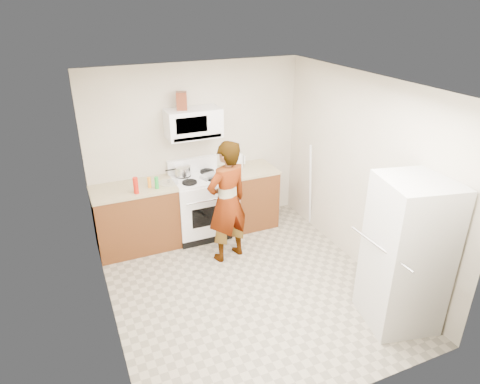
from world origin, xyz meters
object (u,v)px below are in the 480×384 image
gas_range (200,205)px  fridge (406,254)px  microwave (193,123)px  saucepan (182,171)px  person (227,202)px  kettle (238,161)px

gas_range → fridge: bearing=-62.2°
microwave → fridge: size_ratio=0.45×
fridge → microwave: bearing=129.2°
fridge → saucepan: (-1.60, 2.79, 0.17)m
gas_range → microwave: (0.00, 0.13, 1.21)m
microwave → person: microwave is taller
gas_range → person: (0.14, -0.75, 0.36)m
person → fridge: fridge is taller
fridge → saucepan: fridge is taller
person → kettle: bearing=-136.3°
microwave → fridge: microwave is taller
gas_range → kettle: bearing=11.8°
microwave → saucepan: size_ratio=3.30×
gas_range → fridge: size_ratio=0.66×
saucepan → gas_range: bearing=-33.1°
kettle → microwave: bearing=-169.1°
microwave → kettle: 0.95m
microwave → fridge: (1.40, -2.79, -0.85)m
person → kettle: person is taller
person → kettle: (0.53, 0.89, 0.19)m
person → microwave: bearing=-96.1°
gas_range → person: size_ratio=0.67×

